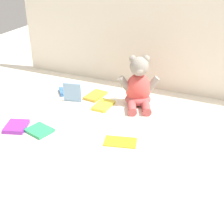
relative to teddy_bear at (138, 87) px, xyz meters
The scene contains 10 objects.
ground_plane 0.22m from the teddy_bear, 95.85° to the right, with size 3.20×3.20×0.00m, color silver.
backdrop_drape 0.31m from the teddy_bear, 94.71° to the left, with size 1.60×0.03×0.57m, color beige.
teddy_bear is the anchor object (origin of this frame).
book_case_0 0.20m from the teddy_bear, 148.77° to the right, with size 0.08×0.12×0.02m, color yellow.
book_case_1 0.53m from the teddy_bear, 126.16° to the right, with size 0.09×0.11×0.01m, color #2CA762.
book_case_2 0.37m from the teddy_bear, 82.02° to the right, with size 0.08×0.13×0.01m, color gold.
book_case_3 0.26m from the teddy_bear, behind, with size 0.08×0.13×0.01m, color gold.
book_case_4 0.34m from the teddy_bear, 162.82° to the right, with size 0.10×0.01×0.10m, color #82AAD0.
book_case_5 0.62m from the teddy_bear, 133.72° to the right, with size 0.09×0.11×0.02m, color purple.
book_case_6 0.41m from the teddy_bear, behind, with size 0.09×0.10×0.02m, color #2F63A4.
Camera 1 is at (0.47, -1.16, 0.73)m, focal length 49.73 mm.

